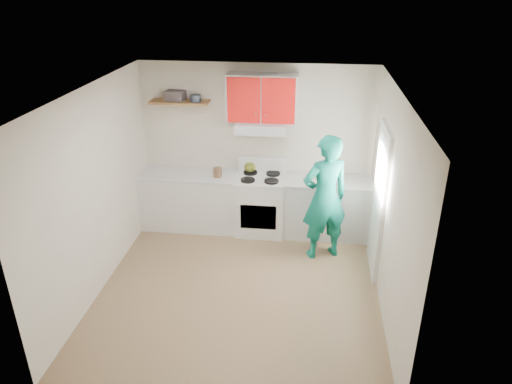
# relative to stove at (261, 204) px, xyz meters

# --- Properties ---
(floor) EXTENTS (3.80, 3.80, 0.00)m
(floor) POSITION_rel_stove_xyz_m (-0.10, -1.57, -0.46)
(floor) COLOR brown
(floor) RESTS_ON ground
(ceiling) EXTENTS (3.60, 3.80, 0.04)m
(ceiling) POSITION_rel_stove_xyz_m (-0.10, -1.57, 2.14)
(ceiling) COLOR white
(ceiling) RESTS_ON floor
(back_wall) EXTENTS (3.60, 0.04, 2.60)m
(back_wall) POSITION_rel_stove_xyz_m (-0.10, 0.32, 0.84)
(back_wall) COLOR beige
(back_wall) RESTS_ON floor
(front_wall) EXTENTS (3.60, 0.04, 2.60)m
(front_wall) POSITION_rel_stove_xyz_m (-0.10, -3.47, 0.84)
(front_wall) COLOR beige
(front_wall) RESTS_ON floor
(left_wall) EXTENTS (0.04, 3.80, 2.60)m
(left_wall) POSITION_rel_stove_xyz_m (-1.90, -1.57, 0.84)
(left_wall) COLOR beige
(left_wall) RESTS_ON floor
(right_wall) EXTENTS (0.04, 3.80, 2.60)m
(right_wall) POSITION_rel_stove_xyz_m (1.70, -1.57, 0.84)
(right_wall) COLOR beige
(right_wall) RESTS_ON floor
(door) EXTENTS (0.05, 0.85, 2.05)m
(door) POSITION_rel_stove_xyz_m (1.68, -0.88, 0.56)
(door) COLOR white
(door) RESTS_ON floor
(door_glass) EXTENTS (0.01, 0.55, 0.95)m
(door_glass) POSITION_rel_stove_xyz_m (1.65, -0.88, 0.99)
(door_glass) COLOR white
(door_glass) RESTS_ON door
(counter_left) EXTENTS (1.52, 0.60, 0.90)m
(counter_left) POSITION_rel_stove_xyz_m (-1.14, 0.02, -0.01)
(counter_left) COLOR silver
(counter_left) RESTS_ON floor
(counter_right) EXTENTS (1.32, 0.60, 0.90)m
(counter_right) POSITION_rel_stove_xyz_m (1.04, 0.02, -0.01)
(counter_right) COLOR silver
(counter_right) RESTS_ON floor
(stove) EXTENTS (0.76, 0.65, 0.92)m
(stove) POSITION_rel_stove_xyz_m (0.00, 0.00, 0.00)
(stove) COLOR white
(stove) RESTS_ON floor
(range_hood) EXTENTS (0.76, 0.44, 0.15)m
(range_hood) POSITION_rel_stove_xyz_m (0.00, 0.10, 1.24)
(range_hood) COLOR silver
(range_hood) RESTS_ON back_wall
(upper_cabinets) EXTENTS (1.02, 0.33, 0.70)m
(upper_cabinets) POSITION_rel_stove_xyz_m (0.00, 0.16, 1.66)
(upper_cabinets) COLOR red
(upper_cabinets) RESTS_ON back_wall
(shelf) EXTENTS (0.90, 0.30, 0.04)m
(shelf) POSITION_rel_stove_xyz_m (-1.25, 0.18, 1.56)
(shelf) COLOR brown
(shelf) RESTS_ON back_wall
(books) EXTENTS (0.31, 0.24, 0.15)m
(books) POSITION_rel_stove_xyz_m (-1.32, 0.20, 1.65)
(books) COLOR #473E40
(books) RESTS_ON shelf
(tin) EXTENTS (0.19, 0.19, 0.10)m
(tin) POSITION_rel_stove_xyz_m (-1.00, 0.16, 1.63)
(tin) COLOR #333D4C
(tin) RESTS_ON shelf
(kettle) EXTENTS (0.22, 0.22, 0.16)m
(kettle) POSITION_rel_stove_xyz_m (-0.20, 0.21, 0.54)
(kettle) COLOR olive
(kettle) RESTS_ON stove
(crock) EXTENTS (0.16, 0.16, 0.16)m
(crock) POSITION_rel_stove_xyz_m (-0.66, -0.04, 0.52)
(crock) COLOR brown
(crock) RESTS_ON counter_left
(cutting_board) EXTENTS (0.37, 0.31, 0.02)m
(cutting_board) POSITION_rel_stove_xyz_m (0.76, -0.05, 0.45)
(cutting_board) COLOR olive
(cutting_board) RESTS_ON counter_right
(silicone_mat) EXTENTS (0.30, 0.25, 0.01)m
(silicone_mat) POSITION_rel_stove_xyz_m (1.47, -0.00, 0.44)
(silicone_mat) COLOR red
(silicone_mat) RESTS_ON counter_right
(person) EXTENTS (0.79, 0.67, 1.85)m
(person) POSITION_rel_stove_xyz_m (0.97, -0.63, 0.47)
(person) COLOR #0D7863
(person) RESTS_ON floor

